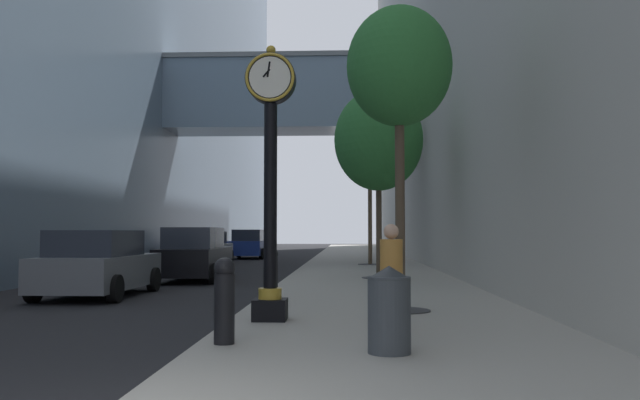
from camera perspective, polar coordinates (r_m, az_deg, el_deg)
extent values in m
plane|color=black|center=(31.96, -1.11, -5.62)|extent=(110.00, 110.00, 0.00)
cube|color=#9E998E|center=(34.90, 3.64, -5.25)|extent=(5.39, 80.00, 0.14)
cube|color=#758EA8|center=(35.12, -2.50, 8.79)|extent=(13.38, 3.20, 3.56)
cube|color=gray|center=(35.55, -2.49, 11.79)|extent=(13.38, 3.40, 0.24)
cube|color=black|center=(11.09, -4.33, -9.40)|extent=(0.55, 0.55, 0.35)
cylinder|color=gold|center=(11.07, -4.32, -8.03)|extent=(0.39, 0.38, 0.18)
cylinder|color=black|center=(11.04, -4.29, 0.40)|extent=(0.22, 0.22, 3.07)
cylinder|color=black|center=(11.31, -4.26, 10.34)|extent=(0.84, 0.28, 0.84)
torus|color=gold|center=(11.16, -4.35, 10.52)|extent=(0.82, 0.05, 0.82)
cylinder|color=silver|center=(11.17, -4.35, 10.51)|extent=(0.69, 0.01, 0.69)
cylinder|color=silver|center=(11.46, -4.17, 10.17)|extent=(0.69, 0.01, 0.69)
sphere|color=gold|center=(11.43, -4.25, 12.74)|extent=(0.16, 0.16, 0.16)
cube|color=black|center=(11.18, -4.64, 10.83)|extent=(0.13, 0.01, 0.15)
cube|color=black|center=(11.19, -4.45, 11.16)|extent=(0.07, 0.01, 0.26)
cylinder|color=black|center=(8.83, -8.24, -9.26)|extent=(0.27, 0.27, 0.91)
sphere|color=black|center=(8.79, -8.21, -5.83)|extent=(0.28, 0.28, 0.28)
cylinder|color=black|center=(14.03, -4.20, -6.85)|extent=(0.27, 0.27, 0.91)
sphere|color=black|center=(14.00, -4.19, -4.69)|extent=(0.28, 0.28, 0.28)
cylinder|color=#333335|center=(12.45, 6.96, -9.42)|extent=(1.10, 1.10, 0.02)
cylinder|color=#4C3D2D|center=(12.38, 6.91, -0.63)|extent=(0.18, 0.18, 3.83)
ellipsoid|color=#2D7033|center=(12.75, 6.84, 11.37)|extent=(1.97, 1.97, 2.27)
cylinder|color=#333335|center=(21.08, 5.11, -6.68)|extent=(1.10, 1.10, 0.02)
cylinder|color=#4C3D2D|center=(21.03, 5.09, -2.19)|extent=(0.18, 0.18, 3.33)
ellipsoid|color=#2D7033|center=(21.23, 5.06, 5.18)|extent=(2.82, 2.82, 3.25)
cylinder|color=#333335|center=(29.73, 4.35, -5.53)|extent=(1.10, 1.10, 0.02)
cylinder|color=brown|center=(29.71, 4.33, -1.27)|extent=(0.18, 0.18, 4.44)
ellipsoid|color=#23602D|center=(29.97, 4.31, 5.08)|extent=(2.92, 2.92, 3.36)
cylinder|color=#383D42|center=(8.13, 5.98, -9.80)|extent=(0.52, 0.52, 0.92)
cone|color=#272A2E|center=(8.08, 5.97, -6.22)|extent=(0.53, 0.53, 0.16)
cylinder|color=#23232D|center=(10.02, 6.18, -8.96)|extent=(0.27, 0.27, 0.75)
cylinder|color=#B77A33|center=(9.97, 6.16, -5.11)|extent=(0.35, 0.35, 0.60)
sphere|color=tan|center=(9.96, 6.15, -2.72)|extent=(0.23, 0.23, 0.23)
cube|color=brown|center=(9.77, 6.30, -7.15)|extent=(0.20, 0.13, 0.24)
cube|color=slate|center=(17.33, -18.52, -5.87)|extent=(1.91, 4.24, 0.79)
cube|color=#282D38|center=(17.11, -18.74, -3.57)|extent=(1.67, 2.38, 0.65)
cylinder|color=black|center=(19.04, -19.60, -6.45)|extent=(0.22, 0.64, 0.64)
cylinder|color=black|center=(18.40, -14.14, -6.66)|extent=(0.22, 0.64, 0.64)
cylinder|color=black|center=(16.42, -23.47, -6.99)|extent=(0.22, 0.64, 0.64)
cylinder|color=black|center=(15.68, -17.24, -7.31)|extent=(0.22, 0.64, 0.64)
cube|color=navy|center=(40.06, -6.06, -4.11)|extent=(1.99, 4.42, 0.84)
cube|color=#282D38|center=(39.83, -6.11, -3.04)|extent=(1.72, 2.49, 0.69)
cylinder|color=black|center=(41.70, -6.99, -4.49)|extent=(0.23, 0.64, 0.64)
cylinder|color=black|center=(41.39, -4.42, -4.51)|extent=(0.23, 0.64, 0.64)
cylinder|color=black|center=(38.78, -7.82, -4.61)|extent=(0.23, 0.64, 0.64)
cylinder|color=black|center=(38.44, -5.05, -4.64)|extent=(0.23, 0.64, 0.64)
cube|color=#B7BABF|center=(33.76, -9.70, -4.39)|extent=(1.81, 4.63, 0.77)
cube|color=#282D38|center=(33.52, -9.77, -3.24)|extent=(1.59, 2.59, 0.63)
cylinder|color=black|center=(35.50, -10.57, -4.77)|extent=(0.22, 0.64, 0.64)
cylinder|color=black|center=(35.13, -7.72, -4.81)|extent=(0.22, 0.64, 0.64)
cylinder|color=black|center=(32.45, -11.85, -4.95)|extent=(0.22, 0.64, 0.64)
cylinder|color=black|center=(32.05, -8.74, -5.00)|extent=(0.22, 0.64, 0.64)
cube|color=black|center=(22.15, -10.71, -5.18)|extent=(1.83, 4.47, 0.85)
cube|color=#282D38|center=(21.91, -10.81, -3.24)|extent=(1.58, 2.51, 0.69)
cylinder|color=black|center=(23.83, -12.01, -5.77)|extent=(0.23, 0.64, 0.64)
cylinder|color=black|center=(23.48, -7.83, -5.85)|extent=(0.23, 0.64, 0.64)
cylinder|color=black|center=(20.91, -13.96, -6.18)|extent=(0.23, 0.64, 0.64)
cylinder|color=black|center=(20.52, -9.20, -6.29)|extent=(0.23, 0.64, 0.64)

